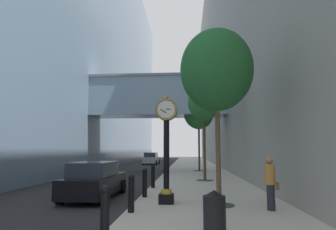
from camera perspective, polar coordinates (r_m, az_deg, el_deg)
ground_plane at (r=30.17m, az=-0.02°, el=-11.00°), size 110.00×110.00×0.00m
sidewalk_right at (r=33.10m, az=5.38°, el=-10.49°), size 5.74×80.00×0.14m
building_block_left at (r=38.44m, az=-17.76°, el=15.30°), size 22.13×80.00×33.06m
building_block_right at (r=36.85m, az=17.07°, el=15.91°), size 9.00×80.00×32.51m
street_clock at (r=10.85m, az=-0.32°, el=-5.65°), size 0.84×0.55×4.08m
bollard_nearest at (r=6.71m, az=-12.51°, el=-18.45°), size 0.21×0.21×1.20m
bollard_second at (r=9.53m, az=-7.38°, el=-15.08°), size 0.21×0.21×1.20m
bollard_third at (r=12.40m, az=-4.68°, el=-13.21°), size 0.21×0.21×1.20m
bollard_fourth at (r=15.30m, az=-3.02°, el=-12.04°), size 0.21×0.21×1.20m
street_tree_near at (r=11.06m, az=9.68°, el=8.80°), size 2.74×2.74×6.56m
street_tree_mid_near at (r=19.20m, az=7.18°, el=2.31°), size 2.12×2.12×6.32m
street_tree_mid_far at (r=27.50m, az=6.17°, el=0.63°), size 2.94×2.94×7.31m
trash_bin at (r=7.01m, az=9.29°, el=-18.76°), size 0.53×0.53×1.05m
pedestrian_walking at (r=10.27m, az=19.85°, el=-12.42°), size 0.51×0.42×1.76m
car_silver_near at (r=42.03m, az=-3.39°, el=-8.71°), size 2.22×4.75×1.71m
car_black_mid at (r=13.28m, az=-14.43°, el=-12.56°), size 2.00×4.53×1.59m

